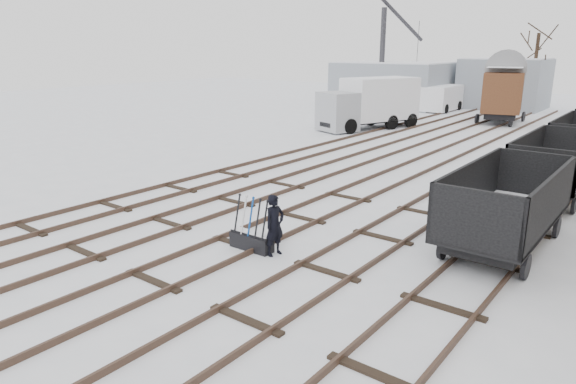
# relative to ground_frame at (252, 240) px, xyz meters

# --- Properties ---
(ground) EXTENTS (120.00, 120.00, 0.00)m
(ground) POSITION_rel_ground_frame_xyz_m (-0.50, -0.01, -0.28)
(ground) COLOR white
(ground) RESTS_ON ground
(tracks) EXTENTS (13.90, 52.00, 0.16)m
(tracks) POSITION_rel_ground_frame_xyz_m (-0.50, 13.67, -0.21)
(tracks) COLOR black
(tracks) RESTS_ON ground
(shed_left) EXTENTS (10.00, 8.00, 4.10)m
(shed_left) POSITION_rel_ground_frame_xyz_m (-13.50, 35.99, 1.76)
(shed_left) COLOR #8D959F
(shed_left) RESTS_ON ground
(shed_right) EXTENTS (7.00, 6.00, 4.50)m
(shed_right) POSITION_rel_ground_frame_xyz_m (-4.50, 39.99, 1.96)
(shed_right) COLOR #8D959F
(shed_right) RESTS_ON ground
(ground_frame) EXTENTS (1.30, 0.43, 1.49)m
(ground_frame) POSITION_rel_ground_frame_xyz_m (0.00, 0.00, 0.00)
(ground_frame) COLOR black
(ground_frame) RESTS_ON ground
(worker) EXTENTS (0.50, 0.68, 1.69)m
(worker) POSITION_rel_ground_frame_xyz_m (0.75, 0.10, 0.56)
(worker) COLOR black
(worker) RESTS_ON ground
(freight_wagon_a) EXTENTS (2.25, 5.64, 2.30)m
(freight_wagon_a) POSITION_rel_ground_frame_xyz_m (5.50, 4.40, 0.60)
(freight_wagon_a) COLOR black
(freight_wagon_a) RESTS_ON ground
(freight_wagon_b) EXTENTS (2.25, 5.64, 2.30)m
(freight_wagon_b) POSITION_rel_ground_frame_xyz_m (5.50, 10.80, 0.60)
(freight_wagon_b) COLOR black
(freight_wagon_b) RESTS_ON ground
(box_van_wagon) EXTENTS (3.95, 5.86, 4.10)m
(box_van_wagon) POSITION_rel_ground_frame_xyz_m (-1.78, 29.92, 2.11)
(box_van_wagon) COLOR black
(box_van_wagon) RESTS_ON ground
(lorry) EXTENTS (4.19, 7.91, 3.43)m
(lorry) POSITION_rel_ground_frame_xyz_m (-8.14, 21.45, 1.48)
(lorry) COLOR black
(lorry) RESTS_ON ground
(panel_van) EXTENTS (2.29, 5.02, 2.20)m
(panel_van) POSITION_rel_ground_frame_xyz_m (-8.13, 34.44, 0.86)
(panel_van) COLOR white
(panel_van) RESTS_ON ground
(crane) EXTENTS (2.62, 5.97, 10.04)m
(crane) POSITION_rel_ground_frame_xyz_m (-14.00, 34.37, 2.36)
(crane) COLOR #2E2E33
(crane) RESTS_ON ground
(tree_far_left) EXTENTS (0.30, 0.30, 6.59)m
(tree_far_left) POSITION_rel_ground_frame_xyz_m (-1.84, 38.87, 3.01)
(tree_far_left) COLOR black
(tree_far_left) RESTS_ON ground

